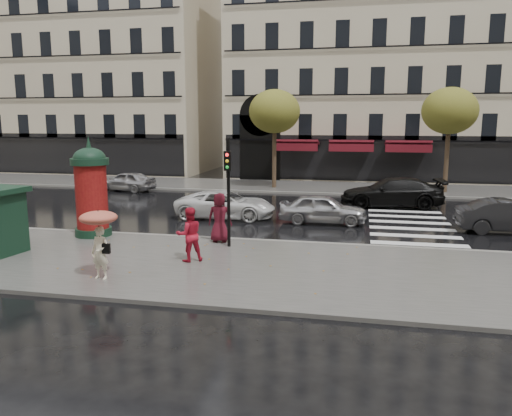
% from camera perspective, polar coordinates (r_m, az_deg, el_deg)
% --- Properties ---
extents(ground, '(160.00, 160.00, 0.00)m').
position_cam_1_polar(ground, '(16.33, -1.82, -6.49)').
color(ground, black).
rests_on(ground, ground).
extents(near_sidewalk, '(90.00, 7.00, 0.12)m').
position_cam_1_polar(near_sidewalk, '(15.84, -2.25, -6.78)').
color(near_sidewalk, '#474744').
rests_on(near_sidewalk, ground).
extents(far_sidewalk, '(90.00, 6.00, 0.12)m').
position_cam_1_polar(far_sidewalk, '(34.71, 5.62, 2.41)').
color(far_sidewalk, '#474744').
rests_on(far_sidewalk, ground).
extents(near_kerb, '(90.00, 0.25, 0.14)m').
position_cam_1_polar(near_kerb, '(19.13, 0.31, -3.79)').
color(near_kerb, slate).
rests_on(near_kerb, ground).
extents(far_kerb, '(90.00, 0.25, 0.14)m').
position_cam_1_polar(far_kerb, '(31.76, 5.02, 1.73)').
color(far_kerb, slate).
rests_on(far_kerb, ground).
extents(zebra_crossing, '(3.60, 11.75, 0.01)m').
position_cam_1_polar(zebra_crossing, '(25.34, 16.83, -0.94)').
color(zebra_crossing, silver).
rests_on(zebra_crossing, ground).
extents(bldg_far_corner, '(26.00, 14.00, 22.90)m').
position_cam_1_polar(bldg_far_corner, '(45.75, 15.38, 18.08)').
color(bldg_far_corner, '#B7A88C').
rests_on(bldg_far_corner, ground).
extents(bldg_far_left, '(24.00, 14.00, 22.90)m').
position_cam_1_polar(bldg_far_left, '(52.43, -18.43, 16.86)').
color(bldg_far_left, '#B7A88C').
rests_on(bldg_far_left, ground).
extents(tree_far_left, '(3.40, 3.40, 6.64)m').
position_cam_1_polar(tree_far_left, '(33.70, 2.14, 10.93)').
color(tree_far_left, '#38281C').
rests_on(tree_far_left, ground).
extents(tree_far_right, '(3.40, 3.40, 6.64)m').
position_cam_1_polar(tree_far_right, '(33.62, 21.26, 10.27)').
color(tree_far_right, '#38281C').
rests_on(tree_far_right, ground).
extents(woman_umbrella, '(1.07, 1.07, 2.05)m').
position_cam_1_polar(woman_umbrella, '(14.88, -17.48, -2.74)').
color(woman_umbrella, '#F7EBCB').
rests_on(woman_umbrella, near_sidewalk).
extents(woman_red, '(1.09, 1.03, 1.77)m').
position_cam_1_polar(woman_red, '(16.23, -7.64, -3.01)').
color(woman_red, red).
rests_on(woman_red, near_sidewalk).
extents(man_burgundy, '(0.95, 0.67, 1.85)m').
position_cam_1_polar(man_burgundy, '(18.67, -4.17, -1.09)').
color(man_burgundy, '#53101D').
rests_on(man_burgundy, near_sidewalk).
extents(morris_column, '(1.46, 1.46, 3.92)m').
position_cam_1_polar(morris_column, '(20.57, -18.33, 2.14)').
color(morris_column, black).
rests_on(morris_column, near_sidewalk).
extents(traffic_light, '(0.26, 0.37, 3.89)m').
position_cam_1_polar(traffic_light, '(17.67, -3.20, 2.99)').
color(traffic_light, black).
rests_on(traffic_light, near_sidewalk).
extents(car_silver, '(3.96, 1.66, 1.34)m').
position_cam_1_polar(car_silver, '(22.81, 7.63, -0.08)').
color(car_silver, '#ADAEB2').
rests_on(car_silver, ground).
extents(car_darkgrey, '(4.28, 1.67, 1.39)m').
position_cam_1_polar(car_darkgrey, '(23.20, 27.06, -0.87)').
color(car_darkgrey, black).
rests_on(car_darkgrey, ground).
extents(car_white, '(4.79, 2.31, 1.31)m').
position_cam_1_polar(car_white, '(23.85, -3.49, 0.40)').
color(car_white, white).
rests_on(car_white, ground).
extents(car_black, '(5.63, 2.76, 1.57)m').
position_cam_1_polar(car_black, '(27.90, 15.24, 1.74)').
color(car_black, black).
rests_on(car_black, ground).
extents(car_far_silver, '(4.04, 2.07, 1.32)m').
position_cam_1_polar(car_far_silver, '(33.99, -14.57, 2.99)').
color(car_far_silver, '#A1A1A5').
rests_on(car_far_silver, ground).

